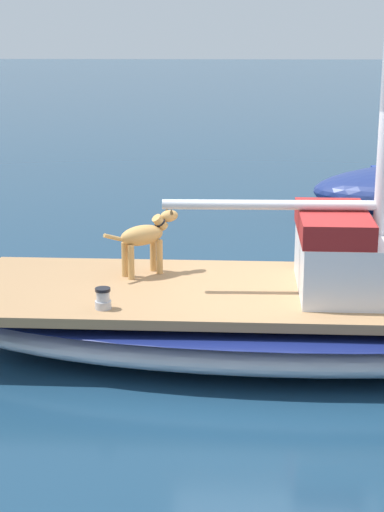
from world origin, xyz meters
The scene contains 4 objects.
ground_plane centered at (0.00, 0.00, 0.00)m, with size 120.00×120.00×0.00m, color navy.
sailboat_main centered at (0.00, 0.00, 0.34)m, with size 2.74×7.31×0.66m.
dog_tan centered at (-0.49, -1.52, 1.08)m, with size 0.63×0.80×0.70m.
deck_winch centered at (0.66, -1.84, 0.76)m, with size 0.16×0.16×0.21m.
Camera 1 is at (8.41, -0.77, 3.41)m, focal length 59.67 mm.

